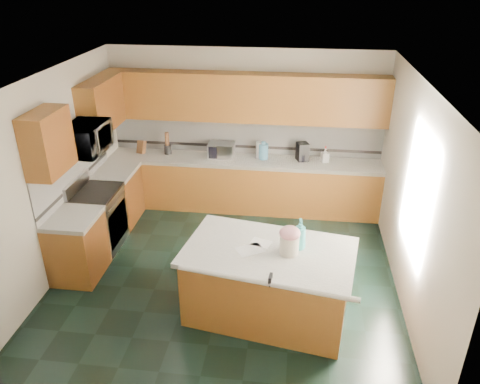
# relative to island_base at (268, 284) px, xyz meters

# --- Properties ---
(floor) EXTENTS (4.60, 4.60, 0.00)m
(floor) POSITION_rel_island_base_xyz_m (-0.62, 0.71, -0.43)
(floor) COLOR black
(floor) RESTS_ON ground
(ceiling) EXTENTS (4.60, 4.60, 0.00)m
(ceiling) POSITION_rel_island_base_xyz_m (-0.62, 0.71, 2.27)
(ceiling) COLOR white
(ceiling) RESTS_ON ground
(wall_back) EXTENTS (4.60, 0.04, 2.70)m
(wall_back) POSITION_rel_island_base_xyz_m (-0.62, 3.03, 0.92)
(wall_back) COLOR beige
(wall_back) RESTS_ON ground
(wall_front) EXTENTS (4.60, 0.04, 2.70)m
(wall_front) POSITION_rel_island_base_xyz_m (-0.62, -1.61, 0.92)
(wall_front) COLOR beige
(wall_front) RESTS_ON ground
(wall_left) EXTENTS (0.04, 4.60, 2.70)m
(wall_left) POSITION_rel_island_base_xyz_m (-2.94, 0.71, 0.92)
(wall_left) COLOR beige
(wall_left) RESTS_ON ground
(wall_right) EXTENTS (0.04, 4.60, 2.70)m
(wall_right) POSITION_rel_island_base_xyz_m (1.70, 0.71, 0.92)
(wall_right) COLOR beige
(wall_right) RESTS_ON ground
(back_base_cab) EXTENTS (4.60, 0.60, 0.86)m
(back_base_cab) POSITION_rel_island_base_xyz_m (-0.62, 2.71, 0.00)
(back_base_cab) COLOR #3E1D0A
(back_base_cab) RESTS_ON ground
(back_countertop) EXTENTS (4.60, 0.64, 0.06)m
(back_countertop) POSITION_rel_island_base_xyz_m (-0.62, 2.71, 0.46)
(back_countertop) COLOR white
(back_countertop) RESTS_ON back_base_cab
(back_upper_cab) EXTENTS (4.60, 0.33, 0.78)m
(back_upper_cab) POSITION_rel_island_base_xyz_m (-0.62, 2.85, 1.51)
(back_upper_cab) COLOR #3E1D0A
(back_upper_cab) RESTS_ON wall_back
(back_backsplash) EXTENTS (4.60, 0.02, 0.63)m
(back_backsplash) POSITION_rel_island_base_xyz_m (-0.62, 3.00, 0.81)
(back_backsplash) COLOR silver
(back_backsplash) RESTS_ON back_countertop
(back_accent_band) EXTENTS (4.60, 0.01, 0.05)m
(back_accent_band) POSITION_rel_island_base_xyz_m (-0.62, 2.99, 0.61)
(back_accent_band) COLOR black
(back_accent_band) RESTS_ON back_countertop
(left_base_cab_rear) EXTENTS (0.60, 0.82, 0.86)m
(left_base_cab_rear) POSITION_rel_island_base_xyz_m (-2.62, 2.00, 0.00)
(left_base_cab_rear) COLOR #3E1D0A
(left_base_cab_rear) RESTS_ON ground
(left_counter_rear) EXTENTS (0.64, 0.82, 0.06)m
(left_counter_rear) POSITION_rel_island_base_xyz_m (-2.62, 2.00, 0.46)
(left_counter_rear) COLOR white
(left_counter_rear) RESTS_ON left_base_cab_rear
(left_base_cab_front) EXTENTS (0.60, 0.72, 0.86)m
(left_base_cab_front) POSITION_rel_island_base_xyz_m (-2.62, 0.47, 0.00)
(left_base_cab_front) COLOR #3E1D0A
(left_base_cab_front) RESTS_ON ground
(left_counter_front) EXTENTS (0.64, 0.72, 0.06)m
(left_counter_front) POSITION_rel_island_base_xyz_m (-2.62, 0.47, 0.46)
(left_counter_front) COLOR white
(left_counter_front) RESTS_ON left_base_cab_front
(left_backsplash) EXTENTS (0.02, 2.30, 0.63)m
(left_backsplash) POSITION_rel_island_base_xyz_m (-2.91, 1.26, 0.81)
(left_backsplash) COLOR silver
(left_backsplash) RESTS_ON wall_left
(left_accent_band) EXTENTS (0.01, 2.30, 0.05)m
(left_accent_band) POSITION_rel_island_base_xyz_m (-2.91, 1.26, 0.61)
(left_accent_band) COLOR black
(left_accent_band) RESTS_ON wall_left
(left_upper_cab_rear) EXTENTS (0.33, 1.09, 0.78)m
(left_upper_cab_rear) POSITION_rel_island_base_xyz_m (-2.76, 2.14, 1.51)
(left_upper_cab_rear) COLOR #3E1D0A
(left_upper_cab_rear) RESTS_ON wall_left
(left_upper_cab_front) EXTENTS (0.33, 0.72, 0.78)m
(left_upper_cab_front) POSITION_rel_island_base_xyz_m (-2.76, 0.47, 1.51)
(left_upper_cab_front) COLOR #3E1D0A
(left_upper_cab_front) RESTS_ON wall_left
(range_body) EXTENTS (0.60, 0.76, 0.88)m
(range_body) POSITION_rel_island_base_xyz_m (-2.62, 1.21, 0.01)
(range_body) COLOR #B7B7BC
(range_body) RESTS_ON ground
(range_oven_door) EXTENTS (0.02, 0.68, 0.55)m
(range_oven_door) POSITION_rel_island_base_xyz_m (-2.33, 1.21, -0.03)
(range_oven_door) COLOR black
(range_oven_door) RESTS_ON range_body
(range_cooktop) EXTENTS (0.62, 0.78, 0.04)m
(range_cooktop) POSITION_rel_island_base_xyz_m (-2.62, 1.21, 0.47)
(range_cooktop) COLOR black
(range_cooktop) RESTS_ON range_body
(range_handle) EXTENTS (0.02, 0.66, 0.02)m
(range_handle) POSITION_rel_island_base_xyz_m (-2.30, 1.21, 0.35)
(range_handle) COLOR #B7B7BC
(range_handle) RESTS_ON range_body
(range_backguard) EXTENTS (0.06, 0.76, 0.18)m
(range_backguard) POSITION_rel_island_base_xyz_m (-2.88, 1.21, 0.59)
(range_backguard) COLOR #B7B7BC
(range_backguard) RESTS_ON range_body
(microwave) EXTENTS (0.50, 0.73, 0.41)m
(microwave) POSITION_rel_island_base_xyz_m (-2.62, 1.21, 1.30)
(microwave) COLOR #B7B7BC
(microwave) RESTS_ON wall_left
(island_base) EXTENTS (2.01, 1.36, 0.86)m
(island_base) POSITION_rel_island_base_xyz_m (0.00, 0.00, 0.00)
(island_base) COLOR #3E1D0A
(island_base) RESTS_ON ground
(island_top) EXTENTS (2.13, 1.47, 0.06)m
(island_top) POSITION_rel_island_base_xyz_m (0.00, 0.00, 0.46)
(island_top) COLOR white
(island_top) RESTS_ON island_base
(island_bullnose) EXTENTS (1.94, 0.39, 0.06)m
(island_bullnose) POSITION_rel_island_base_xyz_m (0.00, -0.58, 0.46)
(island_bullnose) COLOR white
(island_bullnose) RESTS_ON island_base
(treat_jar) EXTENTS (0.25, 0.25, 0.23)m
(treat_jar) POSITION_rel_island_base_xyz_m (0.23, -0.03, 0.61)
(treat_jar) COLOR silver
(treat_jar) RESTS_ON island_top
(treat_jar_lid) EXTENTS (0.24, 0.24, 0.15)m
(treat_jar_lid) POSITION_rel_island_base_xyz_m (0.23, -0.03, 0.76)
(treat_jar_lid) COLOR pink
(treat_jar_lid) RESTS_ON treat_jar
(treat_jar_knob) EXTENTS (0.08, 0.03, 0.03)m
(treat_jar_knob) POSITION_rel_island_base_xyz_m (0.23, -0.03, 0.81)
(treat_jar_knob) COLOR tan
(treat_jar_knob) RESTS_ON treat_jar_lid
(treat_jar_knob_end_l) EXTENTS (0.04, 0.04, 0.04)m
(treat_jar_knob_end_l) POSITION_rel_island_base_xyz_m (0.19, -0.03, 0.81)
(treat_jar_knob_end_l) COLOR tan
(treat_jar_knob_end_l) RESTS_ON treat_jar_lid
(treat_jar_knob_end_r) EXTENTS (0.04, 0.04, 0.04)m
(treat_jar_knob_end_r) POSITION_rel_island_base_xyz_m (0.27, -0.03, 0.81)
(treat_jar_knob_end_r) COLOR tan
(treat_jar_knob_end_r) RESTS_ON treat_jar_lid
(soap_bottle_island) EXTENTS (0.17, 0.17, 0.38)m
(soap_bottle_island) POSITION_rel_island_base_xyz_m (0.34, 0.09, 0.68)
(soap_bottle_island) COLOR #3DADB0
(soap_bottle_island) RESTS_ON island_top
(paper_sheet_a) EXTENTS (0.37, 0.35, 0.00)m
(paper_sheet_a) POSITION_rel_island_base_xyz_m (-0.22, -0.02, 0.49)
(paper_sheet_a) COLOR white
(paper_sheet_a) RESTS_ON island_top
(paper_sheet_b) EXTENTS (0.28, 0.25, 0.00)m
(paper_sheet_b) POSITION_rel_island_base_xyz_m (-0.11, 0.14, 0.49)
(paper_sheet_b) COLOR white
(paper_sheet_b) RESTS_ON island_top
(clamp_body) EXTENTS (0.04, 0.11, 0.10)m
(clamp_body) POSITION_rel_island_base_xyz_m (0.05, -0.56, 0.50)
(clamp_body) COLOR black
(clamp_body) RESTS_ON island_top
(clamp_handle) EXTENTS (0.02, 0.08, 0.02)m
(clamp_handle) POSITION_rel_island_base_xyz_m (0.05, -0.63, 0.48)
(clamp_handle) COLOR black
(clamp_handle) RESTS_ON island_top
(knife_block) EXTENTS (0.17, 0.20, 0.25)m
(knife_block) POSITION_rel_island_base_xyz_m (-2.41, 2.76, 0.60)
(knife_block) COLOR #472814
(knife_block) RESTS_ON back_countertop
(utensil_crock) EXTENTS (0.13, 0.13, 0.16)m
(utensil_crock) POSITION_rel_island_base_xyz_m (-1.95, 2.79, 0.57)
(utensil_crock) COLOR black
(utensil_crock) RESTS_ON back_countertop
(utensil_bundle) EXTENTS (0.07, 0.07, 0.23)m
(utensil_bundle) POSITION_rel_island_base_xyz_m (-1.95, 2.79, 0.76)
(utensil_bundle) COLOR #472814
(utensil_bundle) RESTS_ON utensil_crock
(toaster_oven) EXTENTS (0.44, 0.30, 0.25)m
(toaster_oven) POSITION_rel_island_base_xyz_m (-1.01, 2.76, 0.61)
(toaster_oven) COLOR #B7B7BC
(toaster_oven) RESTS_ON back_countertop
(toaster_oven_door) EXTENTS (0.39, 0.01, 0.21)m
(toaster_oven_door) POSITION_rel_island_base_xyz_m (-1.01, 2.62, 0.61)
(toaster_oven_door) COLOR black
(toaster_oven_door) RESTS_ON toaster_oven
(paper_towel) EXTENTS (0.12, 0.12, 0.28)m
(paper_towel) POSITION_rel_island_base_xyz_m (-0.36, 2.81, 0.63)
(paper_towel) COLOR white
(paper_towel) RESTS_ON back_countertop
(paper_towel_base) EXTENTS (0.19, 0.19, 0.01)m
(paper_towel_base) POSITION_rel_island_base_xyz_m (-0.36, 2.81, 0.50)
(paper_towel_base) COLOR #B7B7BC
(paper_towel_base) RESTS_ON back_countertop
(water_jug) EXTENTS (0.16, 0.16, 0.26)m
(water_jug) POSITION_rel_island_base_xyz_m (-0.29, 2.77, 0.62)
(water_jug) COLOR #5596B9
(water_jug) RESTS_ON back_countertop
(water_jug_neck) EXTENTS (0.08, 0.08, 0.04)m
(water_jug_neck) POSITION_rel_island_base_xyz_m (-0.29, 2.77, 0.77)
(water_jug_neck) COLOR #5596B9
(water_jug_neck) RESTS_ON water_jug
(coffee_maker) EXTENTS (0.23, 0.24, 0.30)m
(coffee_maker) POSITION_rel_island_base_xyz_m (0.36, 2.79, 0.64)
(coffee_maker) COLOR black
(coffee_maker) RESTS_ON back_countertop
(coffee_carafe) EXTENTS (0.12, 0.12, 0.12)m
(coffee_carafe) POSITION_rel_island_base_xyz_m (0.36, 2.75, 0.55)
(coffee_carafe) COLOR black
(coffee_carafe) RESTS_ON back_countertop
(soap_bottle_back) EXTENTS (0.14, 0.14, 0.24)m
(soap_bottle_back) POSITION_rel_island_base_xyz_m (0.73, 2.76, 0.61)
(soap_bottle_back) COLOR white
(soap_bottle_back) RESTS_ON back_countertop
(soap_back_cap) EXTENTS (0.02, 0.02, 0.03)m
(soap_back_cap) POSITION_rel_island_base_xyz_m (0.73, 2.76, 0.75)
(soap_back_cap) COLOR red
(soap_back_cap) RESTS_ON soap_bottle_back
(window_light_proxy) EXTENTS (0.02, 1.40, 1.10)m
(window_light_proxy) POSITION_rel_island_base_xyz_m (1.67, 0.51, 1.07)
(window_light_proxy) COLOR white
(window_light_proxy) RESTS_ON wall_right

